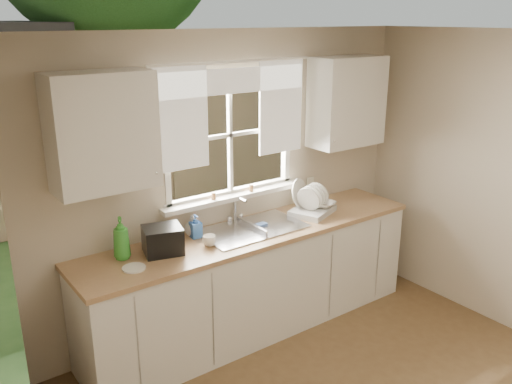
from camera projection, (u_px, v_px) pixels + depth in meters
room_walls at (437, 272)px, 3.01m from camera, size 3.62×4.02×2.50m
ceiling at (452, 35)px, 2.67m from camera, size 3.60×4.00×0.02m
window at (231, 155)px, 4.52m from camera, size 1.38×0.16×1.06m
curtains at (234, 102)px, 4.35m from camera, size 1.50×0.03×0.81m
base_cabinets at (254, 282)px, 4.60m from camera, size 3.00×0.62×0.87m
countertop at (254, 233)px, 4.46m from camera, size 3.04×0.65×0.04m
upper_cabinet_left at (102, 132)px, 3.63m from camera, size 0.70×0.33×0.80m
upper_cabinet_right at (347, 101)px, 4.92m from camera, size 0.70×0.33×0.80m
wall_outlet at (310, 183)px, 5.13m from camera, size 0.08×0.01×0.12m
sill_jars at (233, 192)px, 4.56m from camera, size 0.42×0.04×0.06m
sink at (252, 237)px, 4.50m from camera, size 0.88×0.52×0.40m
dish_rack at (311, 205)px, 4.81m from camera, size 0.48×0.42×0.30m
bowl at (324, 204)px, 4.84m from camera, size 0.25×0.25×0.05m
soap_bottle_a at (121, 238)px, 3.89m from camera, size 0.16×0.16×0.32m
soap_bottle_b at (196, 226)px, 4.29m from camera, size 0.09×0.09×0.19m
soap_bottle_c at (192, 226)px, 4.33m from camera, size 0.14×0.14×0.17m
saucer at (134, 268)px, 3.78m from camera, size 0.16×0.16×0.01m
cup at (209, 241)px, 4.14m from camera, size 0.12×0.12×0.08m
black_appliance at (163, 240)px, 4.01m from camera, size 0.33×0.30×0.20m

